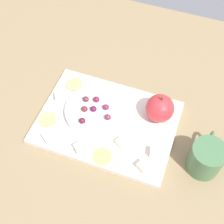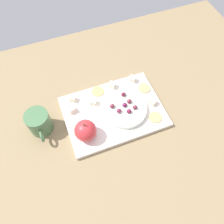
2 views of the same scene
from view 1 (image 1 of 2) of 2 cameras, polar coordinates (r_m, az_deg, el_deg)
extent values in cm
cube|color=#8C7552|center=(84.08, -1.48, -1.21)|extent=(135.54, 97.08, 3.00)
cube|color=silver|center=(80.64, -0.90, -1.95)|extent=(34.88, 24.89, 1.68)
cylinder|color=silver|center=(80.58, -3.07, 0.21)|extent=(15.67, 15.67, 1.89)
sphere|color=red|center=(78.56, 8.75, 0.66)|extent=(7.26, 7.26, 7.26)
cylinder|color=brown|center=(75.15, 9.16, 2.48)|extent=(0.50, 0.50, 1.20)
cube|color=#F0E4CF|center=(77.82, -11.65, -4.55)|extent=(3.06, 3.06, 2.18)
cube|color=#F9ECCD|center=(84.26, -9.52, 2.97)|extent=(2.96, 2.96, 2.18)
cube|color=#EEE5C9|center=(75.26, -5.97, -6.58)|extent=(3.08, 3.08, 2.18)
cube|color=#F9E1CD|center=(75.01, 7.78, -7.34)|extent=(2.61, 2.61, 2.18)
cube|color=#F1E6C2|center=(73.16, 5.67, -9.91)|extent=(2.97, 2.97, 2.18)
cube|color=#F1F3CC|center=(75.52, 1.78, -5.69)|extent=(2.99, 2.99, 2.18)
cylinder|color=tan|center=(81.61, -11.73, -1.35)|extent=(4.62, 4.62, 0.40)
cylinder|color=tan|center=(87.19, -6.96, 5.01)|extent=(4.62, 4.62, 0.40)
cylinder|color=tan|center=(74.92, -1.76, -8.10)|extent=(4.62, 4.62, 0.40)
ellipsoid|color=#63143C|center=(78.97, -3.41, 0.58)|extent=(1.71, 1.54, 1.39)
ellipsoid|color=maroon|center=(77.41, -0.79, -0.93)|extent=(1.71, 1.54, 1.50)
ellipsoid|color=maroon|center=(77.20, -5.50, -1.59)|extent=(1.71, 1.54, 1.48)
ellipsoid|color=maroon|center=(80.88, -4.82, 2.39)|extent=(1.71, 1.54, 1.41)
ellipsoid|color=maroon|center=(80.55, -2.89, 2.33)|extent=(1.71, 1.54, 1.55)
ellipsoid|color=maroon|center=(79.34, -1.02, 1.17)|extent=(1.71, 1.54, 1.49)
ellipsoid|color=maroon|center=(79.08, -5.06, 0.58)|extent=(1.71, 1.54, 1.48)
cylinder|color=#477147|center=(75.24, 16.83, -8.16)|extent=(7.91, 7.91, 8.36)
torus|color=#477147|center=(77.87, 17.61, -4.93)|extent=(0.92, 4.02, 4.00)
camera|label=2|loc=(0.77, 33.01, 52.20)|focal=35.78mm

